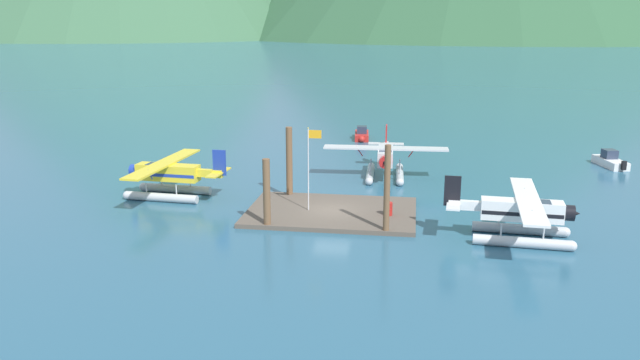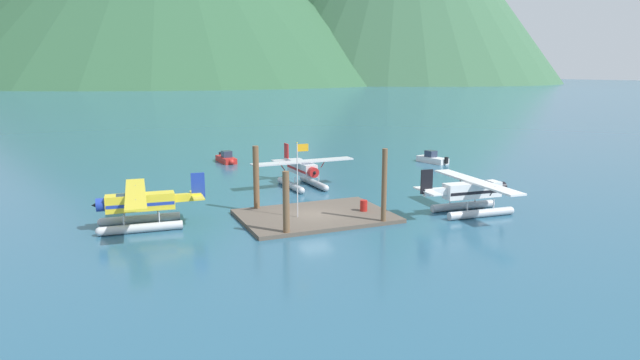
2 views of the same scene
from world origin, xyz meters
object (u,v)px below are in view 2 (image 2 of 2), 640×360
object	(u,v)px
seaplane_white_stbd_aft	(472,194)
boat_white_open_east	(432,159)
fuel_drum	(364,206)
boat_red_open_north	(226,159)
seaplane_yellow_port_fwd	(140,207)
seaplane_silver_bow_right	(302,171)
flagpole	(299,170)

from	to	relation	value
seaplane_white_stbd_aft	boat_white_open_east	size ratio (longest dim) A/B	2.17
fuel_drum	boat_red_open_north	bearing A→B (deg)	98.30
boat_white_open_east	boat_red_open_north	size ratio (longest dim) A/B	0.99
boat_white_open_east	boat_red_open_north	world-z (taller)	same
fuel_drum	seaplane_yellow_port_fwd	bearing A→B (deg)	169.69
seaplane_white_stbd_aft	boat_white_open_east	world-z (taller)	seaplane_white_stbd_aft
boat_white_open_east	boat_red_open_north	bearing A→B (deg)	157.06
fuel_drum	seaplane_silver_bow_right	xyz separation A→B (m)	(-0.78, 11.65, 0.84)
flagpole	boat_white_open_east	xyz separation A→B (m)	(24.82, 18.73, -3.42)
flagpole	boat_white_open_east	distance (m)	31.28
fuel_drum	seaplane_yellow_port_fwd	world-z (taller)	seaplane_yellow_port_fwd
fuel_drum	seaplane_yellow_port_fwd	xyz separation A→B (m)	(-16.70, 3.04, 0.84)
boat_white_open_east	seaplane_white_stbd_aft	bearing A→B (deg)	-117.00
seaplane_yellow_port_fwd	seaplane_silver_bow_right	distance (m)	18.10
seaplane_white_stbd_aft	boat_white_open_east	xyz separation A→B (m)	(11.28, 22.13, -1.09)
seaplane_yellow_port_fwd	seaplane_silver_bow_right	size ratio (longest dim) A/B	1.00
flagpole	seaplane_yellow_port_fwd	world-z (taller)	flagpole
flagpole	seaplane_yellow_port_fwd	xyz separation A→B (m)	(-11.34, 2.69, -2.34)
flagpole	boat_red_open_north	xyz separation A→B (m)	(1.12, 28.76, -3.42)
flagpole	seaplane_yellow_port_fwd	distance (m)	11.88
seaplane_white_stbd_aft	seaplane_silver_bow_right	xyz separation A→B (m)	(-8.95, 14.70, 0.00)
seaplane_silver_bow_right	boat_red_open_north	xyz separation A→B (m)	(-3.47, 17.46, -1.09)
seaplane_white_stbd_aft	boat_red_open_north	world-z (taller)	seaplane_white_stbd_aft
seaplane_yellow_port_fwd	boat_white_open_east	xyz separation A→B (m)	(36.15, 16.04, -1.09)
seaplane_yellow_port_fwd	seaplane_silver_bow_right	xyz separation A→B (m)	(15.93, 8.61, 0.00)
boat_red_open_north	seaplane_white_stbd_aft	bearing A→B (deg)	-68.88
flagpole	fuel_drum	world-z (taller)	flagpole
seaplane_yellow_port_fwd	boat_red_open_north	size ratio (longest dim) A/B	2.14
flagpole	fuel_drum	distance (m)	6.24
flagpole	seaplane_white_stbd_aft	world-z (taller)	flagpole
fuel_drum	seaplane_white_stbd_aft	distance (m)	8.76
fuel_drum	seaplane_silver_bow_right	world-z (taller)	seaplane_silver_bow_right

